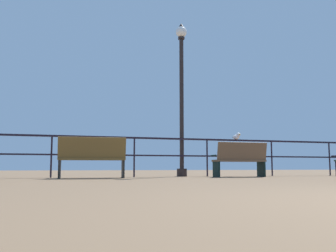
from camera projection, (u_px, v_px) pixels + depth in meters
The scene contains 5 objects.
pier_railing at pixel (172, 148), 10.18m from camera, with size 19.08×0.05×1.07m.
bench_near_left at pixel (92, 156), 8.64m from camera, with size 1.59×0.74×0.96m.
bench_near_right at pixel (240, 158), 9.80m from camera, with size 1.42×0.58×0.91m.
lamppost_center at pixel (182, 88), 10.64m from camera, with size 0.33×0.33×4.48m.
seagull_on_rail at pixel (237, 136), 10.79m from camera, with size 0.18×0.41×0.19m.
Camera 1 is at (-3.14, -1.53, 0.26)m, focal length 39.36 mm.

